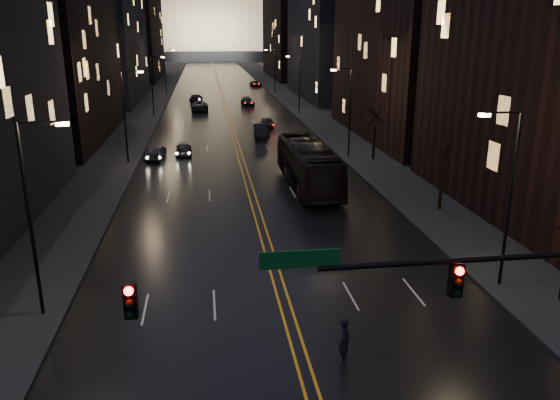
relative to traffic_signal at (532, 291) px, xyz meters
name	(u,v)px	position (x,y,z in m)	size (l,w,h in m)	color
road	(217,81)	(-5.91, 130.00, -5.09)	(20.00, 320.00, 0.02)	black
sidewalk_left	(162,82)	(-19.91, 130.00, -5.02)	(8.00, 320.00, 0.16)	black
sidewalk_right	(272,80)	(8.09, 130.00, -5.02)	(8.00, 320.00, 0.16)	black
center_line	(217,81)	(-5.91, 130.00, -5.08)	(0.62, 320.00, 0.01)	orange
building_left_mid	(42,16)	(-26.91, 54.00, 8.90)	(12.00, 30.00, 28.00)	black
building_left_far	(104,45)	(-26.91, 92.00, 4.90)	(12.00, 34.00, 20.00)	black
building_left_dist	(134,32)	(-26.91, 140.00, 6.90)	(12.00, 40.00, 24.00)	black
building_right_mid	(333,27)	(15.09, 92.00, 7.90)	(12.00, 34.00, 26.00)	black
building_right_dist	(293,36)	(15.09, 140.00, 5.90)	(12.00, 40.00, 22.00)	black
capitol	(209,20)	(-5.91, 250.00, 12.05)	(90.00, 50.00, 58.50)	black
traffic_signal	(532,291)	(0.00, 0.00, 0.00)	(17.29, 0.45, 7.00)	black
streetlamp_right_near	(508,190)	(4.91, 10.00, -0.02)	(2.13, 0.25, 9.00)	black
streetlamp_left_near	(33,209)	(-16.72, 10.00, -0.02)	(2.13, 0.25, 9.00)	black
streetlamp_right_mid	(348,107)	(4.91, 40.00, -0.02)	(2.13, 0.25, 9.00)	black
streetlamp_left_mid	(126,111)	(-16.72, 40.00, -0.02)	(2.13, 0.25, 9.00)	black
streetlamp_right_far	(298,81)	(4.91, 70.00, -0.02)	(2.13, 0.25, 9.00)	black
streetlamp_left_far	(153,83)	(-16.72, 70.00, -0.02)	(2.13, 0.25, 9.00)	black
streetlamp_right_dist	(274,68)	(4.91, 100.00, -0.02)	(2.13, 0.25, 9.00)	black
streetlamp_left_dist	(166,69)	(-16.72, 100.00, -0.02)	(2.13, 0.25, 9.00)	black
tree_right_mid	(445,149)	(7.09, 22.00, -0.58)	(2.40, 2.40, 6.65)	black
tree_right_far	(375,115)	(7.09, 38.00, -0.58)	(2.40, 2.40, 6.65)	black
bus	(308,165)	(-1.07, 29.63, -3.28)	(3.07, 13.11, 3.65)	black
oncoming_car_a	(184,149)	(-11.67, 42.84, -4.42)	(1.62, 4.04, 1.38)	black
oncoming_car_b	(155,153)	(-14.41, 41.29, -4.39)	(1.52, 4.36, 1.44)	black
oncoming_car_c	(200,106)	(-10.13, 76.09, -4.31)	(2.62, 5.68, 1.58)	black
oncoming_car_d	(196,98)	(-10.88, 88.31, -4.41)	(1.95, 4.80, 1.39)	black
receding_car_a	(261,131)	(-2.72, 51.97, -4.30)	(1.71, 4.89, 1.61)	black
receding_car_b	(267,123)	(-1.19, 58.42, -4.40)	(1.65, 4.10, 1.40)	black
receding_car_c	(247,102)	(-2.01, 81.39, -4.42)	(1.90, 4.68, 1.36)	black
receding_car_d	(256,83)	(2.59, 115.61, -4.45)	(2.17, 4.71, 1.31)	black
pedestrian_a	(345,340)	(-4.26, 4.75, -4.18)	(0.67, 0.44, 1.84)	black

